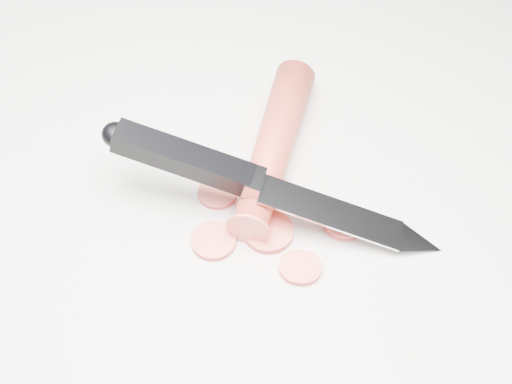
{
  "coord_description": "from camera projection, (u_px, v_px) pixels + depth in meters",
  "views": [
    {
      "loc": [
        -0.03,
        -0.37,
        0.49
      ],
      "look_at": [
        -0.0,
        -0.01,
        0.02
      ],
      "focal_mm": 50.0,
      "sensor_mm": 36.0,
      "label": 1
    }
  ],
  "objects": [
    {
      "name": "carrot_slice_5",
      "position": [
        269.0,
        232.0,
        0.59
      ],
      "size": [
        0.04,
        0.04,
        0.01
      ],
      "primitive_type": "cylinder",
      "color": "#E85547",
      "rests_on": "ground"
    },
    {
      "name": "carrot_slice_4",
      "position": [
        274.0,
        192.0,
        0.61
      ],
      "size": [
        0.03,
        0.03,
        0.01
      ],
      "primitive_type": "cylinder",
      "color": "#E85547",
      "rests_on": "ground"
    },
    {
      "name": "carrot_slice_1",
      "position": [
        302.0,
        268.0,
        0.57
      ],
      "size": [
        0.03,
        0.03,
        0.01
      ],
      "primitive_type": "cylinder",
      "color": "#E85547",
      "rests_on": "ground"
    },
    {
      "name": "kitchen_knife",
      "position": [
        274.0,
        186.0,
        0.57
      ],
      "size": [
        0.28,
        0.12,
        0.08
      ],
      "primitive_type": null,
      "color": "silver",
      "rests_on": "ground"
    },
    {
      "name": "carrot_slice_0",
      "position": [
        214.0,
        241.0,
        0.58
      ],
      "size": [
        0.04,
        0.04,
        0.01
      ],
      "primitive_type": "cylinder",
      "color": "#E85547",
      "rests_on": "ground"
    },
    {
      "name": "carrot_slice_3",
      "position": [
        344.0,
        223.0,
        0.59
      ],
      "size": [
        0.03,
        0.03,
        0.01
      ],
      "primitive_type": "cylinder",
      "color": "#E85547",
      "rests_on": "ground"
    },
    {
      "name": "carrot_slice_2",
      "position": [
        218.0,
        192.0,
        0.61
      ],
      "size": [
        0.03,
        0.03,
        0.01
      ],
      "primitive_type": "cylinder",
      "color": "#E85547",
      "rests_on": "ground"
    },
    {
      "name": "carrot",
      "position": [
        274.0,
        145.0,
        0.62
      ],
      "size": [
        0.09,
        0.19,
        0.03
      ],
      "primitive_type": "cylinder",
      "rotation": [
        1.57,
        0.0,
        -0.32
      ],
      "color": "red",
      "rests_on": "ground"
    },
    {
      "name": "carrot_slice_6",
      "position": [
        298.0,
        267.0,
        0.57
      ],
      "size": [
        0.03,
        0.03,
        0.01
      ],
      "primitive_type": "cylinder",
      "color": "#E85547",
      "rests_on": "ground"
    },
    {
      "name": "ground",
      "position": [
        260.0,
        196.0,
        0.61
      ],
      "size": [
        2.4,
        2.4,
        0.0
      ],
      "primitive_type": "plane",
      "color": "silver",
      "rests_on": "ground"
    }
  ]
}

